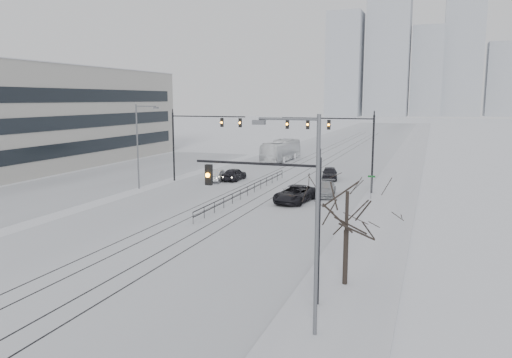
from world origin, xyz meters
name	(u,v)px	position (x,y,z in m)	size (l,w,h in m)	color
ground	(6,321)	(0.00, 0.00, 0.00)	(500.00, 500.00, 0.00)	white
road	(315,161)	(0.00, 60.00, 0.01)	(22.00, 260.00, 0.02)	silver
sidewalk_east	(406,164)	(13.50, 60.00, 0.08)	(5.00, 260.00, 0.16)	silver
curb	(388,164)	(11.05, 60.00, 0.06)	(0.10, 260.00, 0.12)	gray
parking_strip	(109,178)	(-20.00, 35.00, 0.01)	(14.00, 60.00, 0.03)	silver
tram_rails	(277,181)	(0.00, 40.00, 0.02)	(5.30, 180.00, 0.01)	black
skyline	(414,59)	(5.02, 273.63, 30.65)	(96.00, 48.00, 72.00)	#9EA4AE
traffic_mast_near	(284,209)	(10.79, 6.00, 4.56)	(6.10, 0.37, 7.00)	black
traffic_mast_ne	(340,137)	(8.15, 34.99, 5.76)	(9.60, 0.37, 8.00)	black
traffic_mast_nw	(196,134)	(-8.52, 36.00, 5.57)	(9.10, 0.37, 8.00)	black
street_light_east	(310,212)	(12.70, 3.00, 5.21)	(2.73, 0.25, 9.00)	#595B60
street_light_west	(140,140)	(-12.20, 30.00, 5.21)	(2.73, 0.25, 9.00)	#595B60
bare_tree	(347,201)	(13.20, 9.00, 4.49)	(4.40, 4.40, 6.10)	black
median_fence	(248,191)	(0.00, 30.00, 0.53)	(0.06, 24.00, 1.00)	black
street_sign	(371,184)	(11.80, 32.00, 1.61)	(0.70, 0.06, 2.40)	#595B60
sedan_sb_inner	(234,174)	(-4.87, 38.52, 0.74)	(1.75, 4.34, 1.48)	black
sedan_sb_outer	(217,175)	(-6.57, 37.18, 0.73)	(1.54, 4.41, 1.45)	#B9BCC2
sedan_nb_front	(295,194)	(5.21, 28.61, 0.78)	(2.59, 5.62, 1.56)	black
sedan_nb_right	(325,189)	(7.24, 32.63, 0.70)	(1.97, 4.83, 1.40)	#9A9DA1
sedan_nb_far	(330,173)	(5.65, 42.94, 0.75)	(1.77, 4.40, 1.50)	black
box_truck	(281,151)	(-5.02, 58.27, 1.61)	(2.70, 11.53, 3.21)	white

